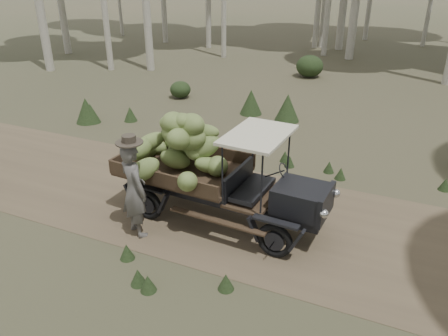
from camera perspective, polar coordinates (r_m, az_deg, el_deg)
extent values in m
plane|color=#473D2B|center=(8.94, 8.23, -7.32)|extent=(120.00, 120.00, 0.00)
cube|color=brown|center=(8.94, 8.23, -7.30)|extent=(70.00, 4.00, 0.01)
cube|color=black|center=(8.09, 9.85, -3.90)|extent=(0.94, 0.89, 0.49)
cube|color=black|center=(7.99, 13.18, -4.65)|extent=(0.14, 0.89, 0.55)
cube|color=black|center=(8.44, 1.88, -1.51)|extent=(0.14, 1.25, 0.49)
cube|color=#38281C|center=(9.02, -5.27, -0.34)|extent=(2.58, 1.74, 0.07)
cube|color=#38281C|center=(9.57, -2.76, 2.38)|extent=(2.49, 0.19, 0.28)
cube|color=#38281C|center=(8.36, -8.23, -1.49)|extent=(2.49, 0.19, 0.28)
cube|color=#38281C|center=(9.63, -11.58, 2.01)|extent=(0.14, 1.60, 0.28)
cube|color=beige|center=(7.89, 4.49, 4.35)|extent=(1.11, 1.57, 0.05)
cube|color=black|center=(9.03, 0.99, -2.63)|extent=(4.09, 0.32, 0.16)
cube|color=black|center=(8.50, -1.05, -4.55)|extent=(4.09, 0.32, 0.16)
torus|color=black|center=(9.00, 9.95, -4.70)|extent=(0.68, 0.16, 0.68)
torus|color=black|center=(7.85, 6.64, -9.41)|extent=(0.68, 0.16, 0.68)
torus|color=black|center=(10.02, -5.13, -1.08)|extent=(0.68, 0.16, 0.68)
torus|color=black|center=(9.00, -9.95, -4.69)|extent=(0.68, 0.16, 0.68)
sphere|color=beige|center=(8.30, 14.41, -3.23)|extent=(0.16, 0.16, 0.16)
sphere|color=beige|center=(7.61, 12.92, -5.85)|extent=(0.16, 0.16, 0.16)
ellipsoid|color=olive|center=(8.89, -6.38, 1.16)|extent=(0.82, 0.76, 0.61)
ellipsoid|color=olive|center=(9.28, -5.55, 4.26)|extent=(0.84, 0.82, 0.53)
ellipsoid|color=olive|center=(8.43, -5.79, 3.82)|extent=(0.57, 0.77, 0.59)
ellipsoid|color=olive|center=(8.68, -5.68, 5.96)|extent=(0.57, 0.67, 0.41)
ellipsoid|color=olive|center=(8.67, -0.88, 0.23)|extent=(0.52, 0.71, 0.58)
ellipsoid|color=olive|center=(8.77, -3.14, 2.61)|extent=(0.57, 0.82, 0.57)
ellipsoid|color=olive|center=(8.68, -5.81, 4.29)|extent=(0.89, 0.68, 0.56)
ellipsoid|color=olive|center=(8.58, -6.38, 5.68)|extent=(0.73, 0.41, 0.40)
ellipsoid|color=olive|center=(9.34, -5.70, 2.38)|extent=(0.73, 0.83, 0.57)
ellipsoid|color=olive|center=(8.70, -2.78, 2.77)|extent=(0.98, 0.81, 0.72)
ellipsoid|color=olive|center=(8.92, -6.40, 5.17)|extent=(0.69, 0.57, 0.46)
ellipsoid|color=olive|center=(8.69, -6.61, 5.84)|extent=(0.48, 0.73, 0.64)
ellipsoid|color=olive|center=(9.60, -9.85, 2.46)|extent=(0.64, 0.74, 0.46)
ellipsoid|color=olive|center=(8.94, -4.04, 3.39)|extent=(0.63, 0.76, 0.50)
ellipsoid|color=olive|center=(8.73, -2.99, 4.68)|extent=(0.81, 0.46, 0.40)
ellipsoid|color=olive|center=(8.58, -5.38, 5.94)|extent=(0.68, 0.79, 0.57)
ellipsoid|color=olive|center=(9.67, -6.12, 3.26)|extent=(0.86, 0.63, 0.58)
ellipsoid|color=olive|center=(9.14, -3.79, 4.00)|extent=(0.73, 0.79, 0.59)
ellipsoid|color=olive|center=(8.65, -4.98, 4.32)|extent=(0.78, 0.60, 0.50)
ellipsoid|color=olive|center=(8.50, -4.29, 5.63)|extent=(0.91, 0.80, 0.62)
ellipsoid|color=olive|center=(8.69, -2.00, 0.40)|extent=(0.67, 0.81, 0.56)
ellipsoid|color=olive|center=(9.08, -9.75, 3.28)|extent=(0.80, 0.76, 0.59)
ellipsoid|color=olive|center=(8.63, -5.15, 4.19)|extent=(0.91, 0.81, 0.67)
ellipsoid|color=olive|center=(8.56, -5.14, 5.22)|extent=(0.75, 0.46, 0.39)
ellipsoid|color=olive|center=(9.82, -9.28, 2.85)|extent=(0.73, 0.42, 0.43)
ellipsoid|color=olive|center=(8.82, -11.13, 2.37)|extent=(0.68, 0.77, 0.53)
ellipsoid|color=olive|center=(8.57, -4.35, 3.77)|extent=(0.83, 0.54, 0.65)
ellipsoid|color=olive|center=(8.60, -4.38, 5.54)|extent=(0.55, 0.72, 0.40)
ellipsoid|color=olive|center=(8.47, -10.43, -0.24)|extent=(0.85, 0.78, 0.67)
ellipsoid|color=olive|center=(7.96, -4.79, -1.78)|extent=(0.70, 0.81, 0.62)
imported|color=#4E4B48|center=(8.30, -11.66, -2.87)|extent=(0.81, 0.72, 1.87)
cylinder|color=#332C23|center=(7.90, -12.27, 3.27)|extent=(0.68, 0.68, 0.02)
cylinder|color=#332C23|center=(7.88, -12.32, 3.69)|extent=(0.34, 0.34, 0.15)
cone|color=#233319|center=(14.86, -16.99, 6.88)|extent=(0.58, 0.58, 0.64)
cone|color=#233319|center=(14.71, -12.15, 6.92)|extent=(0.44, 0.44, 0.48)
cone|color=#233319|center=(14.50, 8.28, 7.82)|extent=(0.81, 0.81, 0.90)
ellipsoid|color=#233319|center=(16.99, -5.73, 10.17)|extent=(0.79, 0.79, 0.63)
cone|color=#233319|center=(15.06, 3.55, 8.62)|extent=(0.76, 0.76, 0.85)
ellipsoid|color=#233319|center=(12.98, -7.18, 4.55)|extent=(0.48, 0.48, 0.38)
ellipsoid|color=#233319|center=(20.40, 11.13, 12.93)|extent=(1.20, 1.20, 0.96)
cone|color=#233319|center=(14.90, -17.54, 7.21)|extent=(0.73, 0.73, 0.82)
cone|color=#233319|center=(8.05, -12.58, -10.59)|extent=(0.27, 0.27, 0.30)
cone|color=#233319|center=(11.56, 7.96, 1.53)|extent=(0.27, 0.27, 0.30)
cone|color=#233319|center=(10.90, 14.98, -0.69)|extent=(0.27, 0.27, 0.30)
cone|color=#233319|center=(11.17, 13.56, 0.15)|extent=(0.27, 0.27, 0.30)
cone|color=#233319|center=(7.46, -11.17, -13.76)|extent=(0.27, 0.27, 0.30)
cone|color=#233319|center=(11.25, 26.90, -1.90)|extent=(0.27, 0.27, 0.30)
cone|color=#233319|center=(7.24, 0.24, -14.62)|extent=(0.27, 0.27, 0.30)
cone|color=#233319|center=(11.29, 8.55, 0.89)|extent=(0.27, 0.27, 0.30)
cone|color=#233319|center=(7.31, -9.90, -14.59)|extent=(0.27, 0.27, 0.30)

